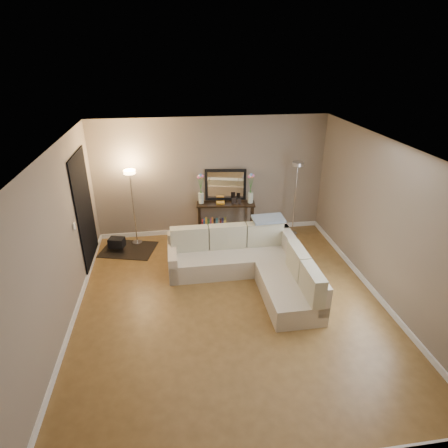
{
  "coord_description": "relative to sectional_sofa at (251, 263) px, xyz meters",
  "views": [
    {
      "loc": [
        -0.83,
        -4.97,
        3.86
      ],
      "look_at": [
        0.0,
        0.8,
        1.1
      ],
      "focal_mm": 30.0,
      "sensor_mm": 36.0,
      "label": 1
    }
  ],
  "objects": [
    {
      "name": "floor",
      "position": [
        -0.49,
        -0.74,
        -0.31
      ],
      "size": [
        5.0,
        5.5,
        0.01
      ],
      "primitive_type": "cube",
      "color": "brown",
      "rests_on": "ground"
    },
    {
      "name": "ceiling",
      "position": [
        -0.49,
        -0.74,
        2.3
      ],
      "size": [
        5.0,
        5.5,
        0.01
      ],
      "primitive_type": "cube",
      "color": "white",
      "rests_on": "ground"
    },
    {
      "name": "wall_back",
      "position": [
        -0.49,
        2.02,
        0.99
      ],
      "size": [
        5.0,
        0.02,
        2.6
      ],
      "primitive_type": "cube",
      "color": "gray",
      "rests_on": "ground"
    },
    {
      "name": "wall_front",
      "position": [
        -0.49,
        -3.5,
        0.99
      ],
      "size": [
        5.0,
        0.02,
        2.6
      ],
      "primitive_type": "cube",
      "color": "gray",
      "rests_on": "ground"
    },
    {
      "name": "wall_left",
      "position": [
        -3.0,
        -0.74,
        0.99
      ],
      "size": [
        0.02,
        5.5,
        2.6
      ],
      "primitive_type": "cube",
      "color": "gray",
      "rests_on": "ground"
    },
    {
      "name": "wall_right",
      "position": [
        2.02,
        -0.74,
        0.99
      ],
      "size": [
        0.02,
        5.5,
        2.6
      ],
      "primitive_type": "cube",
      "color": "gray",
      "rests_on": "ground"
    },
    {
      "name": "baseboard_back",
      "position": [
        -0.49,
        2.0,
        -0.26
      ],
      "size": [
        5.0,
        0.03,
        0.1
      ],
      "primitive_type": "cube",
      "color": "white",
      "rests_on": "ground"
    },
    {
      "name": "baseboard_left",
      "position": [
        -2.98,
        -0.74,
        -0.26
      ],
      "size": [
        0.03,
        5.5,
        0.1
      ],
      "primitive_type": "cube",
      "color": "white",
      "rests_on": "ground"
    },
    {
      "name": "baseboard_right",
      "position": [
        1.99,
        -0.74,
        -0.26
      ],
      "size": [
        0.03,
        5.5,
        0.1
      ],
      "primitive_type": "cube",
      "color": "white",
      "rests_on": "ground"
    },
    {
      "name": "doorway",
      "position": [
        -2.97,
        0.96,
        0.79
      ],
      "size": [
        0.02,
        1.2,
        2.2
      ],
      "primitive_type": "cube",
      "color": "black",
      "rests_on": "ground"
    },
    {
      "name": "switch_plate",
      "position": [
        -2.97,
        0.11,
        0.89
      ],
      "size": [
        0.02,
        0.08,
        0.12
      ],
      "primitive_type": "cube",
      "color": "white",
      "rests_on": "ground"
    },
    {
      "name": "sectional_sofa",
      "position": [
        0.0,
        0.0,
        0.0
      ],
      "size": [
        2.38,
        2.28,
        0.83
      ],
      "color": "beige",
      "rests_on": "floor"
    },
    {
      "name": "throw_blanket",
      "position": [
        0.43,
        0.57,
        0.6
      ],
      "size": [
        0.62,
        0.38,
        0.08
      ],
      "primitive_type": "cube",
      "rotation": [
        0.1,
        0.0,
        0.05
      ],
      "color": "gray",
      "rests_on": "sectional_sofa"
    },
    {
      "name": "console_table",
      "position": [
        -0.29,
        1.79,
        0.13
      ],
      "size": [
        1.3,
        0.49,
        0.78
      ],
      "color": "black",
      "rests_on": "floor"
    },
    {
      "name": "leaning_mirror",
      "position": [
        -0.19,
        1.94,
        0.84
      ],
      "size": [
        0.89,
        0.14,
        0.7
      ],
      "color": "black",
      "rests_on": "console_table"
    },
    {
      "name": "table_decor",
      "position": [
        -0.22,
        1.74,
        0.51
      ],
      "size": [
        0.54,
        0.15,
        0.13
      ],
      "color": "gold",
      "rests_on": "console_table"
    },
    {
      "name": "flower_vase_left",
      "position": [
        -0.74,
        1.84,
        0.76
      ],
      "size": [
        0.15,
        0.13,
        0.67
      ],
      "color": "silver",
      "rests_on": "console_table"
    },
    {
      "name": "flower_vase_right",
      "position": [
        0.32,
        1.71,
        0.76
      ],
      "size": [
        0.15,
        0.13,
        0.67
      ],
      "color": "silver",
      "rests_on": "console_table"
    },
    {
      "name": "floor_lamp_lit",
      "position": [
        -2.17,
        1.68,
        0.85
      ],
      "size": [
        0.29,
        0.29,
        1.65
      ],
      "color": "silver",
      "rests_on": "floor"
    },
    {
      "name": "floor_lamp_unlit",
      "position": [
        1.3,
        1.61,
        0.88
      ],
      "size": [
        0.3,
        0.3,
        1.69
      ],
      "color": "silver",
      "rests_on": "floor"
    },
    {
      "name": "charcoal_rug",
      "position": [
        -2.34,
        1.4,
        -0.3
      ],
      "size": [
        1.25,
        1.06,
        0.01
      ],
      "primitive_type": "cube",
      "rotation": [
        0.0,
        0.0,
        -0.26
      ],
      "color": "black",
      "rests_on": "floor"
    },
    {
      "name": "black_bag",
      "position": [
        -2.55,
        1.36,
        -0.1
      ],
      "size": [
        0.35,
        0.29,
        0.2
      ],
      "primitive_type": "cube",
      "rotation": [
        0.0,
        0.0,
        -0.26
      ],
      "color": "black",
      "rests_on": "charcoal_rug"
    }
  ]
}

